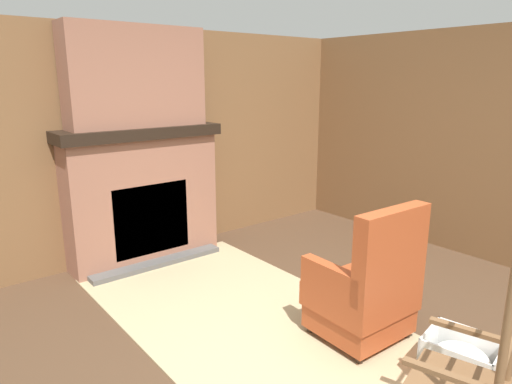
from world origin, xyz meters
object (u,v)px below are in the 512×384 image
laundry_basket (461,362)px  oil_lamp_vase (85,121)px  storage_case (168,118)px  armchair (366,292)px  firewood_stack (387,250)px

laundry_basket → oil_lamp_vase: 3.60m
laundry_basket → oil_lamp_vase: size_ratio=2.07×
oil_lamp_vase → storage_case: (0.00, 0.86, -0.02)m
laundry_basket → storage_case: size_ratio=2.09×
armchair → firewood_stack: size_ratio=2.31×
oil_lamp_vase → armchair: bearing=23.6°
laundry_basket → oil_lamp_vase: bearing=-160.5°
armchair → storage_case: size_ratio=4.48×
armchair → oil_lamp_vase: oil_lamp_vase is taller
firewood_stack → storage_case: storage_case is taller
firewood_stack → oil_lamp_vase: (-1.62, -2.52, 1.40)m
firewood_stack → laundry_basket: (1.54, -1.40, 0.08)m
armchair → laundry_basket: armchair is taller
storage_case → firewood_stack: bearing=45.7°
firewood_stack → armchair: bearing=-60.1°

